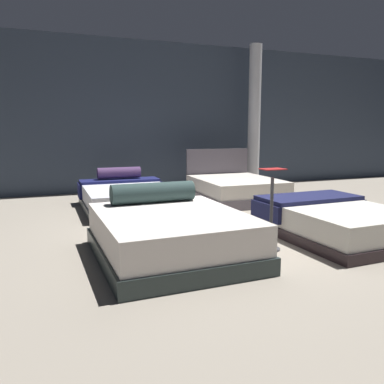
% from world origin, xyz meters
% --- Properties ---
extents(ground_plane, '(18.00, 18.00, 0.02)m').
position_xyz_m(ground_plane, '(0.00, 0.00, -0.01)').
color(ground_plane, gray).
extents(showroom_back_wall, '(18.00, 0.06, 3.50)m').
position_xyz_m(showroom_back_wall, '(0.00, 3.88, 1.75)').
color(showroom_back_wall, '#333D4C').
rests_on(showroom_back_wall, ground_plane).
extents(bed_0, '(1.67, 2.00, 0.78)m').
position_xyz_m(bed_0, '(-1.22, -1.15, 0.27)').
color(bed_0, '#283332').
rests_on(bed_0, ground_plane).
extents(bed_1, '(1.58, 1.99, 0.48)m').
position_xyz_m(bed_1, '(1.13, -1.18, 0.22)').
color(bed_1, black).
rests_on(bed_1, ground_plane).
extents(bed_2, '(1.62, 2.10, 0.70)m').
position_xyz_m(bed_2, '(-1.12, 1.74, 0.22)').
color(bed_2, '#565A5A').
rests_on(bed_2, ground_plane).
extents(bed_3, '(1.62, 1.96, 1.02)m').
position_xyz_m(bed_3, '(1.14, 1.78, 0.24)').
color(bed_3, '#544D56').
rests_on(bed_3, ground_plane).
extents(price_sign, '(0.28, 0.24, 0.99)m').
position_xyz_m(price_sign, '(0.00, -1.36, 0.38)').
color(price_sign, '#3F3F44').
rests_on(price_sign, ground_plane).
extents(support_pillar, '(0.30, 0.30, 3.50)m').
position_xyz_m(support_pillar, '(2.45, 3.35, 1.75)').
color(support_pillar, silver).
rests_on(support_pillar, ground_plane).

